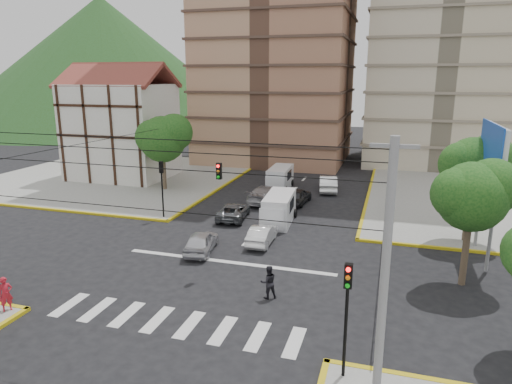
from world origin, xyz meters
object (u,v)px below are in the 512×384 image
at_px(car_silver_front_left, 201,242).
at_px(traffic_light_se, 347,302).
at_px(pedestrian_crosswalk, 268,282).
at_px(traffic_light_nw, 162,180).
at_px(van_left_lane, 280,179).
at_px(van_right_lane, 278,210).
at_px(pedestrian_sw_corner, 6,294).
at_px(car_white_front_right, 262,234).

bearing_deg(car_silver_front_left, traffic_light_se, 125.69).
bearing_deg(pedestrian_crosswalk, traffic_light_nw, -72.86).
relative_size(traffic_light_se, van_left_lane, 0.93).
distance_m(traffic_light_nw, van_right_lane, 9.21).
height_order(car_silver_front_left, pedestrian_sw_corner, pedestrian_sw_corner).
distance_m(traffic_light_nw, car_silver_front_left, 8.23).
xyz_separation_m(van_right_lane, car_white_front_right, (0.03, -4.52, -0.43)).
distance_m(traffic_light_nw, van_left_lane, 13.76).
bearing_deg(van_left_lane, pedestrian_sw_corner, -104.70).
relative_size(traffic_light_nw, car_white_front_right, 1.14).
xyz_separation_m(car_white_front_right, pedestrian_sw_corner, (-8.89, -12.31, 0.34)).
height_order(van_left_lane, car_white_front_right, van_left_lane).
height_order(traffic_light_se, car_silver_front_left, traffic_light_se).
relative_size(pedestrian_sw_corner, pedestrian_crosswalk, 0.96).
relative_size(van_right_lane, pedestrian_crosswalk, 2.89).
bearing_deg(pedestrian_sw_corner, car_silver_front_left, 9.20).
relative_size(traffic_light_se, car_silver_front_left, 1.11).
distance_m(van_right_lane, car_white_front_right, 4.54).
relative_size(traffic_light_se, pedestrian_crosswalk, 2.56).
xyz_separation_m(car_silver_front_left, car_white_front_right, (3.29, 2.53, -0.04)).
bearing_deg(traffic_light_nw, car_white_front_right, -18.62).
height_order(van_right_lane, car_white_front_right, van_right_lane).
xyz_separation_m(car_white_front_right, pedestrian_crosswalk, (2.42, -7.30, 0.23)).
height_order(traffic_light_nw, car_white_front_right, traffic_light_nw).
distance_m(traffic_light_se, traffic_light_nw, 22.06).
xyz_separation_m(traffic_light_nw, pedestrian_sw_corner, (-0.01, -15.30, -2.14)).
relative_size(traffic_light_nw, pedestrian_sw_corner, 2.66).
relative_size(van_left_lane, pedestrian_sw_corner, 2.87).
xyz_separation_m(traffic_light_se, pedestrian_crosswalk, (-4.30, 5.31, -2.25)).
bearing_deg(pedestrian_crosswalk, car_white_front_right, -102.18).
distance_m(traffic_light_se, van_right_lane, 18.53).
relative_size(traffic_light_se, car_white_front_right, 1.14).
bearing_deg(car_silver_front_left, traffic_light_nw, -53.77).
height_order(van_right_lane, van_left_lane, van_right_lane).
distance_m(van_right_lane, car_silver_front_left, 7.78).
bearing_deg(pedestrian_sw_corner, van_right_lane, 11.26).
xyz_separation_m(traffic_light_nw, car_silver_front_left, (5.59, -5.52, -2.44)).
bearing_deg(pedestrian_crosswalk, car_silver_front_left, -70.40).
height_order(van_right_lane, pedestrian_sw_corner, van_right_lane).
height_order(traffic_light_nw, pedestrian_sw_corner, traffic_light_nw).
xyz_separation_m(traffic_light_se, van_right_lane, (-6.75, 17.13, -2.05)).
bearing_deg(van_right_lane, traffic_light_nw, -174.61).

